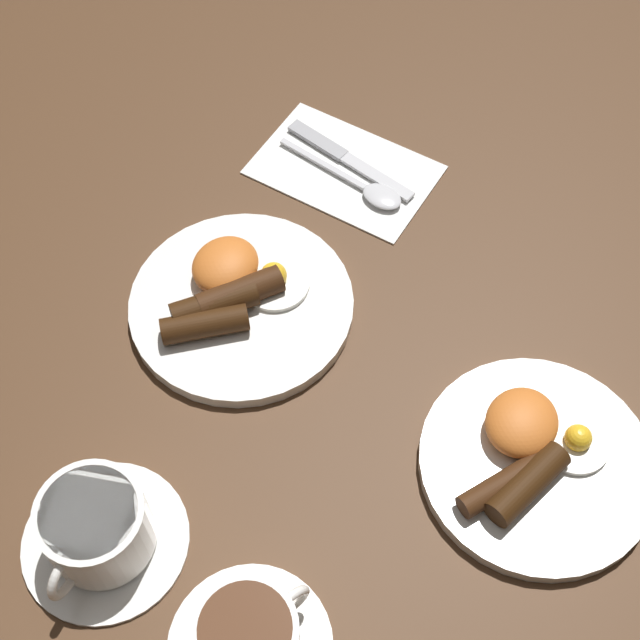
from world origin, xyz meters
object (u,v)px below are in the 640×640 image
object	(u,v)px
teacup_far	(249,639)
spoon	(369,189)
knife	(343,156)
breakfast_plate_far	(534,458)
teacup_near	(98,529)
breakfast_plate_near	(237,299)

from	to	relation	value
teacup_far	spoon	bearing A→B (deg)	-159.69
knife	spoon	world-z (taller)	spoon
breakfast_plate_far	teacup_near	world-z (taller)	teacup_near
breakfast_plate_near	teacup_far	xyz separation A→B (m)	(0.27, 0.21, 0.01)
teacup_near	teacup_far	size ratio (longest dim) A/B	1.07
teacup_near	knife	world-z (taller)	teacup_near
breakfast_plate_far	knife	distance (m)	0.42
knife	spoon	xyz separation A→B (m)	(0.03, 0.05, 0.00)
breakfast_plate_near	spoon	distance (m)	0.21
breakfast_plate_far	breakfast_plate_near	bearing A→B (deg)	-88.91
breakfast_plate_near	spoon	xyz separation A→B (m)	(-0.21, 0.03, -0.01)
teacup_near	teacup_far	world-z (taller)	teacup_near
breakfast_plate_far	knife	xyz separation A→B (m)	(-0.23, -0.36, -0.01)
breakfast_plate_near	spoon	world-z (taller)	breakfast_plate_near
teacup_far	knife	distance (m)	0.56
breakfast_plate_far	knife	size ratio (longest dim) A/B	1.23
teacup_near	spoon	world-z (taller)	teacup_near
breakfast_plate_far	teacup_far	size ratio (longest dim) A/B	1.57
spoon	teacup_far	bearing A→B (deg)	-65.55
knife	spoon	distance (m)	0.06
teacup_far	knife	size ratio (longest dim) A/B	0.79
teacup_far	teacup_near	bearing A→B (deg)	-90.68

